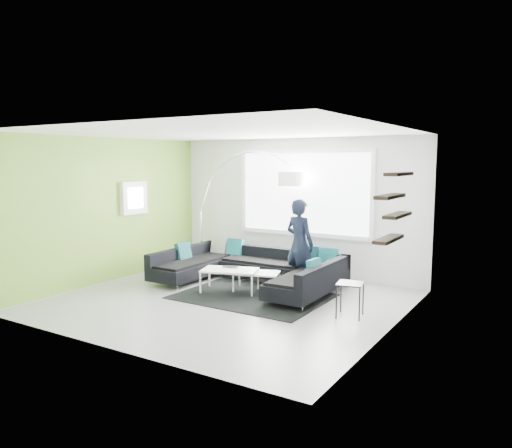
{
  "coord_description": "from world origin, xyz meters",
  "views": [
    {
      "loc": [
        4.68,
        -6.65,
        2.33
      ],
      "look_at": [
        0.02,
        0.9,
        1.21
      ],
      "focal_mm": 35.0,
      "sensor_mm": 36.0,
      "label": 1
    }
  ],
  "objects": [
    {
      "name": "ground",
      "position": [
        0.0,
        0.0,
        0.0
      ],
      "size": [
        5.5,
        5.5,
        0.0
      ],
      "primitive_type": "plane",
      "color": "gray",
      "rests_on": "ground"
    },
    {
      "name": "room_shell",
      "position": [
        0.04,
        0.21,
        1.81
      ],
      "size": [
        5.54,
        5.04,
        2.82
      ],
      "color": "silver",
      "rests_on": "ground"
    },
    {
      "name": "sectional_sofa",
      "position": [
        -0.25,
        1.03,
        0.31
      ],
      "size": [
        3.29,
        2.04,
        0.71
      ],
      "rotation": [
        0.0,
        0.0,
        0.0
      ],
      "color": "black",
      "rests_on": "ground"
    },
    {
      "name": "rug",
      "position": [
        0.2,
        0.48,
        0.01
      ],
      "size": [
        2.53,
        1.85,
        0.01
      ],
      "primitive_type": "cube",
      "rotation": [
        0.0,
        0.0,
        -0.01
      ],
      "color": "black",
      "rests_on": "ground"
    },
    {
      "name": "coffee_table",
      "position": [
        -0.13,
        0.7,
        0.21
      ],
      "size": [
        1.43,
        1.11,
        0.41
      ],
      "primitive_type": "cube",
      "rotation": [
        0.0,
        0.0,
        0.33
      ],
      "color": "white",
      "rests_on": "ground"
    },
    {
      "name": "arc_lamp",
      "position": [
        -1.92,
        1.78,
        1.27
      ],
      "size": [
        2.41,
        0.87,
        2.55
      ],
      "primitive_type": null,
      "rotation": [
        0.0,
        0.0,
        0.07
      ],
      "color": "silver",
      "rests_on": "ground"
    },
    {
      "name": "side_table",
      "position": [
        2.05,
        0.31,
        0.26
      ],
      "size": [
        0.44,
        0.44,
        0.52
      ],
      "primitive_type": "cube",
      "rotation": [
        0.0,
        0.0,
        0.19
      ],
      "color": "black",
      "rests_on": "ground"
    },
    {
      "name": "person",
      "position": [
        0.6,
        1.5,
        0.83
      ],
      "size": [
        0.78,
        0.67,
        1.65
      ],
      "primitive_type": "imported",
      "rotation": [
        0.0,
        0.0,
        2.9
      ],
      "color": "black",
      "rests_on": "ground"
    },
    {
      "name": "laptop",
      "position": [
        -0.37,
        0.65,
        0.42
      ],
      "size": [
        0.43,
        0.4,
        0.02
      ],
      "primitive_type": "imported",
      "rotation": [
        0.0,
        0.0,
        0.38
      ],
      "color": "black",
      "rests_on": "coffee_table"
    }
  ]
}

